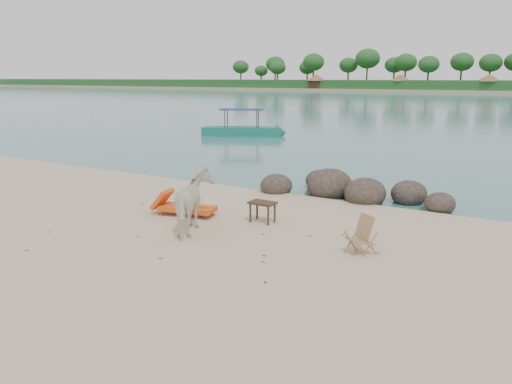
{
  "coord_description": "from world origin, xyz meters",
  "views": [
    {
      "loc": [
        7.19,
        -8.9,
        3.92
      ],
      "look_at": [
        0.75,
        2.0,
        1.0
      ],
      "focal_mm": 35.0,
      "sensor_mm": 36.0,
      "label": 1
    }
  ],
  "objects_px": {
    "deck_chair": "(361,237)",
    "lounge_chair": "(187,206)",
    "side_table": "(262,213)",
    "cow": "(194,203)",
    "boat_near": "(242,113)",
    "boulders": "(348,190)"
  },
  "relations": [
    {
      "from": "boulders",
      "to": "deck_chair",
      "type": "xyz_separation_m",
      "value": [
        2.27,
        -5.31,
        0.2
      ]
    },
    {
      "from": "boulders",
      "to": "side_table",
      "type": "relative_size",
      "value": 9.02
    },
    {
      "from": "boulders",
      "to": "boat_near",
      "type": "distance_m",
      "value": 18.7
    },
    {
      "from": "lounge_chair",
      "to": "boat_near",
      "type": "distance_m",
      "value": 20.8
    },
    {
      "from": "side_table",
      "to": "boat_near",
      "type": "height_order",
      "value": "boat_near"
    },
    {
      "from": "cow",
      "to": "deck_chair",
      "type": "bearing_deg",
      "value": 160.44
    },
    {
      "from": "side_table",
      "to": "lounge_chair",
      "type": "height_order",
      "value": "lounge_chair"
    },
    {
      "from": "boulders",
      "to": "side_table",
      "type": "bearing_deg",
      "value": -101.43
    },
    {
      "from": "boat_near",
      "to": "boulders",
      "type": "bearing_deg",
      "value": -71.88
    },
    {
      "from": "cow",
      "to": "lounge_chair",
      "type": "bearing_deg",
      "value": -72.4
    },
    {
      "from": "boulders",
      "to": "boat_near",
      "type": "relative_size",
      "value": 1.05
    },
    {
      "from": "boulders",
      "to": "lounge_chair",
      "type": "bearing_deg",
      "value": -122.9
    },
    {
      "from": "side_table",
      "to": "deck_chair",
      "type": "bearing_deg",
      "value": -16.23
    },
    {
      "from": "deck_chair",
      "to": "lounge_chair",
      "type": "bearing_deg",
      "value": -151.14
    },
    {
      "from": "cow",
      "to": "boat_near",
      "type": "bearing_deg",
      "value": -88.38
    },
    {
      "from": "cow",
      "to": "deck_chair",
      "type": "relative_size",
      "value": 2.19
    },
    {
      "from": "cow",
      "to": "boat_near",
      "type": "distance_m",
      "value": 22.32
    },
    {
      "from": "cow",
      "to": "lounge_chair",
      "type": "height_order",
      "value": "cow"
    },
    {
      "from": "boat_near",
      "to": "deck_chair",
      "type": "bearing_deg",
      "value": -76.58
    },
    {
      "from": "lounge_chair",
      "to": "deck_chair",
      "type": "xyz_separation_m",
      "value": [
        5.35,
        -0.55,
        0.12
      ]
    },
    {
      "from": "cow",
      "to": "side_table",
      "type": "distance_m",
      "value": 2.01
    },
    {
      "from": "deck_chair",
      "to": "boat_near",
      "type": "distance_m",
      "value": 24.19
    }
  ]
}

